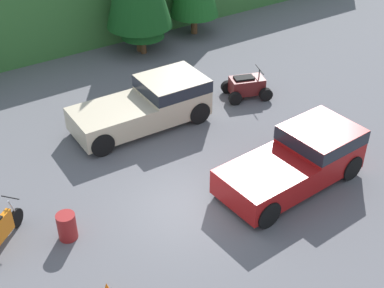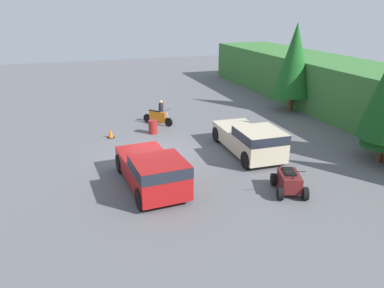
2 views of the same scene
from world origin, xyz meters
TOP-DOWN VIEW (x-y plane):
  - ground_plane at (0.00, 0.00)m, footprint 80.00×80.00m
  - hillside_backdrop at (0.00, 16.00)m, footprint 44.00×6.00m
  - pickup_truck_red at (3.94, -0.93)m, footprint 5.29×2.58m
  - pickup_truck_second at (1.64, 5.13)m, footprint 5.48×2.41m
  - quad_atv at (6.17, 4.71)m, footprint 2.28×1.86m
  - steel_barrel at (-3.77, 0.84)m, footprint 0.58×0.58m

SIDE VIEW (x-z plane):
  - ground_plane at x=0.00m, z-range 0.00..0.00m
  - steel_barrel at x=-3.77m, z-range 0.00..0.88m
  - quad_atv at x=6.17m, z-range -0.13..1.13m
  - pickup_truck_red at x=3.94m, z-range 0.07..1.83m
  - pickup_truck_second at x=1.64m, z-range 0.07..1.83m
  - hillside_backdrop at x=0.00m, z-range 0.00..3.77m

